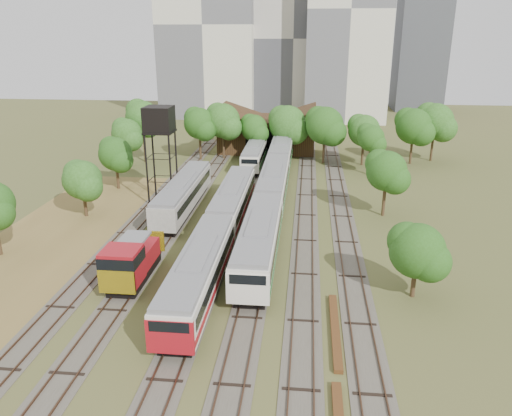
# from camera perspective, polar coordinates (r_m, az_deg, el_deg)

# --- Properties ---
(ground) EXTENTS (240.00, 240.00, 0.00)m
(ground) POSITION_cam_1_polar(r_m,az_deg,el_deg) (34.21, -5.14, -15.07)
(ground) COLOR #475123
(ground) RESTS_ON ground
(dry_grass_patch) EXTENTS (14.00, 60.00, 0.04)m
(dry_grass_patch) POSITION_cam_1_polar(r_m,az_deg,el_deg) (47.00, -25.43, -6.86)
(dry_grass_patch) COLOR brown
(dry_grass_patch) RESTS_ON ground
(tracks) EXTENTS (24.60, 80.00, 0.19)m
(tracks) POSITION_cam_1_polar(r_m,az_deg,el_deg) (56.41, -1.06, -0.57)
(tracks) COLOR #4C473D
(tracks) RESTS_ON ground
(railcar_red_set) EXTENTS (3.00, 34.58, 3.71)m
(railcar_red_set) POSITION_cam_1_polar(r_m,az_deg,el_deg) (46.36, -4.26, -2.63)
(railcar_red_set) COLOR black
(railcar_red_set) RESTS_ON ground
(railcar_green_set) EXTENTS (3.16, 52.08, 3.92)m
(railcar_green_set) POSITION_cam_1_polar(r_m,az_deg,el_deg) (59.88, 2.00, 2.66)
(railcar_green_set) COLOR black
(railcar_green_set) RESTS_ON ground
(railcar_rear) EXTENTS (2.74, 16.08, 3.39)m
(railcar_rear) POSITION_cam_1_polar(r_m,az_deg,el_deg) (77.09, -0.07, 6.28)
(railcar_rear) COLOR black
(railcar_rear) RESTS_ON ground
(shunter_locomotive) EXTENTS (2.87, 8.10, 3.76)m
(shunter_locomotive) POSITION_cam_1_polar(r_m,az_deg,el_deg) (41.62, -14.18, -6.09)
(shunter_locomotive) COLOR black
(shunter_locomotive) RESTS_ON ground
(old_grey_coach) EXTENTS (2.92, 18.00, 3.61)m
(old_grey_coach) POSITION_cam_1_polar(r_m,az_deg,el_deg) (57.47, -8.30, 1.64)
(old_grey_coach) COLOR black
(old_grey_coach) RESTS_ON ground
(water_tower) EXTENTS (3.29, 3.29, 11.36)m
(water_tower) POSITION_cam_1_polar(r_m,az_deg,el_deg) (59.36, -11.02, 9.62)
(water_tower) COLOR black
(water_tower) RESTS_ON ground
(rail_pile_far) EXTENTS (0.57, 9.13, 0.30)m
(rail_pile_far) POSITION_cam_1_polar(r_m,az_deg,el_deg) (35.48, 9.04, -13.57)
(rail_pile_far) COLOR brown
(rail_pile_far) RESTS_ON ground
(maintenance_shed) EXTENTS (16.45, 11.55, 7.58)m
(maintenance_shed) POSITION_cam_1_polar(r_m,az_deg,el_deg) (87.42, 1.34, 8.60)
(maintenance_shed) COLOR #331F12
(maintenance_shed) RESTS_ON ground
(tree_band_left) EXTENTS (7.67, 55.91, 7.57)m
(tree_band_left) POSITION_cam_1_polar(r_m,az_deg,el_deg) (55.90, -21.87, 3.06)
(tree_band_left) COLOR #382616
(tree_band_left) RESTS_ON ground
(tree_band_far) EXTENTS (50.47, 10.83, 9.56)m
(tree_band_far) POSITION_cam_1_polar(r_m,az_deg,el_deg) (78.91, 5.14, 9.54)
(tree_band_far) COLOR #382616
(tree_band_far) RESTS_ON ground
(tree_band_right) EXTENTS (4.50, 39.46, 7.35)m
(tree_band_right) POSITION_cam_1_polar(r_m,az_deg,el_deg) (54.13, 14.97, 3.08)
(tree_band_right) COLOR #382616
(tree_band_right) RESTS_ON ground
(tower_left) EXTENTS (22.00, 16.00, 42.00)m
(tower_left) POSITION_cam_1_polar(r_m,az_deg,el_deg) (124.92, -5.41, 20.11)
(tower_left) COLOR beige
(tower_left) RESTS_ON ground
(tower_centre) EXTENTS (20.00, 18.00, 36.00)m
(tower_centre) POSITION_cam_1_polar(r_m,az_deg,el_deg) (127.68, 4.43, 18.78)
(tower_centre) COLOR #BCB5AA
(tower_centre) RESTS_ON ground
(tower_right) EXTENTS (18.00, 16.00, 48.00)m
(tower_right) POSITION_cam_1_polar(r_m,az_deg,el_deg) (119.98, 10.55, 21.36)
(tower_right) COLOR beige
(tower_right) RESTS_ON ground
(tower_far_right) EXTENTS (12.00, 12.00, 28.00)m
(tower_far_right) POSITION_cam_1_polar(r_m,az_deg,el_deg) (140.57, 18.23, 16.33)
(tower_far_right) COLOR #43464B
(tower_far_right) RESTS_ON ground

